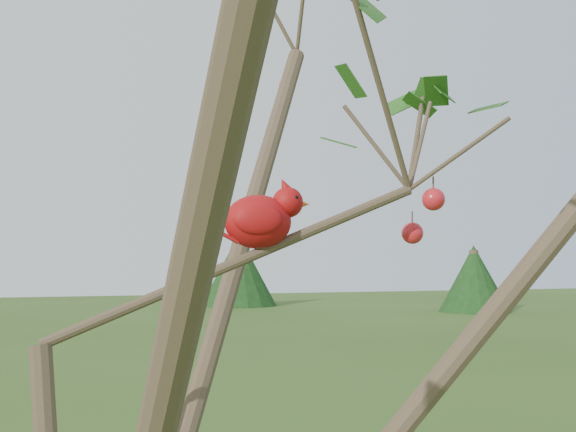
# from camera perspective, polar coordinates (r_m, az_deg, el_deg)

# --- Properties ---
(crabapple_tree) EXTENTS (2.35, 2.05, 2.95)m
(crabapple_tree) POSITION_cam_1_polar(r_m,az_deg,el_deg) (1.04, -14.74, -1.05)
(crabapple_tree) COLOR #3F3022
(crabapple_tree) RESTS_ON ground
(cardinal) EXTENTS (0.18, 0.10, 0.13)m
(cardinal) POSITION_cam_1_polar(r_m,az_deg,el_deg) (1.18, -2.09, -0.23)
(cardinal) COLOR #9D0D0E
(cardinal) RESTS_ON ground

